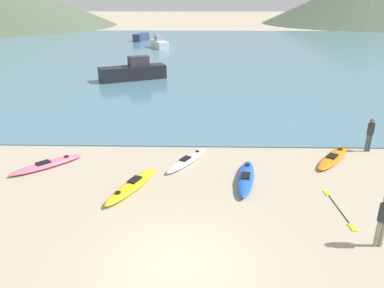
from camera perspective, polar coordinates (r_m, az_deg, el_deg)
The scene contains 13 objects.
ground_plane at distance 11.23m, azimuth -2.26°, elevation -17.85°, with size 400.00×400.00×0.00m, color tan.
bay_water at distance 53.09m, azimuth 0.69°, elevation 13.83°, with size 160.00×70.00×0.06m, color teal.
kayak_on_sand_0 at distance 17.98m, azimuth -21.20°, elevation -2.92°, with size 2.85×2.75×0.30m.
kayak_on_sand_1 at distance 15.64m, azimuth 8.20°, elevation -5.11°, with size 1.21×3.43×0.38m.
kayak_on_sand_2 at distance 18.67m, azimuth 20.72°, elevation -1.95°, with size 2.61×3.17×0.30m.
kayak_on_sand_3 at distance 15.09m, azimuth -9.05°, elevation -6.24°, with size 1.99×3.45×0.37m.
kayak_on_sand_4 at distance 17.20m, azimuth -0.71°, elevation -2.48°, with size 2.14×3.09×0.29m.
person_near_foreground at distance 12.68m, azimuth 27.12°, elevation -9.99°, with size 0.35×0.31×1.74m.
person_near_waterline at distance 20.13m, azimuth 25.52°, elevation 1.57°, with size 0.34×0.28×1.70m.
moored_boat_0 at distance 67.64m, azimuth -7.76°, elevation 15.84°, with size 2.42×4.16×1.21m.
moored_boat_1 at distance 57.28m, azimuth -5.01°, elevation 14.97°, with size 3.19×4.85×1.77m.
moored_boat_3 at distance 35.05m, azimuth -8.91°, elevation 10.85°, with size 6.07×4.11×2.09m.
loose_paddle at distance 14.64m, azimuth 21.44°, elevation -9.18°, with size 0.32×2.79×0.03m.
Camera 1 is at (0.63, -8.66, 7.12)m, focal length 35.00 mm.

